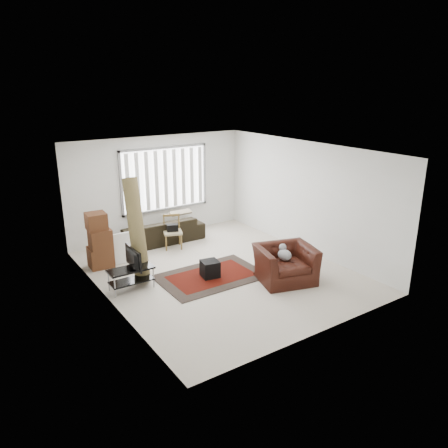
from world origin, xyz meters
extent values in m
plane|color=beige|center=(0.00, 0.00, 0.00)|extent=(6.00, 6.00, 0.00)
cube|color=white|center=(0.00, 0.00, 2.70)|extent=(5.00, 6.00, 0.02)
cube|color=white|center=(0.00, 3.00, 1.35)|extent=(5.00, 0.02, 2.70)
cube|color=white|center=(0.00, -3.00, 1.35)|extent=(5.00, 0.02, 2.70)
cube|color=white|center=(-2.50, 0.00, 1.35)|extent=(0.02, 6.00, 2.70)
cube|color=white|center=(2.50, 0.00, 1.35)|extent=(0.02, 6.00, 2.70)
cube|color=white|center=(0.20, 2.98, 1.55)|extent=(2.40, 0.01, 1.60)
cube|color=gray|center=(0.20, 2.96, 1.55)|extent=(2.52, 0.06, 1.72)
cube|color=white|center=(0.20, 2.92, 1.55)|extent=(2.40, 0.02, 1.55)
cube|color=black|center=(-0.30, -0.11, 0.01)|extent=(2.23, 1.49, 0.02)
cube|color=#490E06|center=(-0.30, -0.11, 0.02)|extent=(1.77, 1.03, 0.00)
cube|color=black|center=(-1.95, 0.28, 0.44)|extent=(0.91, 0.41, 0.04)
cube|color=black|center=(-1.95, 0.28, 0.18)|extent=(0.87, 0.38, 0.03)
cylinder|color=#B2B2B7|center=(-2.36, 0.11, 0.23)|extent=(0.03, 0.03, 0.45)
cylinder|color=#B2B2B7|center=(-1.54, 0.11, 0.23)|extent=(0.03, 0.03, 0.45)
cylinder|color=#B2B2B7|center=(-2.36, 0.46, 0.23)|extent=(0.03, 0.03, 0.45)
cylinder|color=#B2B2B7|center=(-1.54, 0.46, 0.23)|extent=(0.03, 0.03, 0.45)
imported|color=black|center=(-1.95, 0.28, 0.67)|extent=(0.10, 0.74, 0.42)
cube|color=black|center=(-0.33, -0.12, 0.20)|extent=(0.41, 0.41, 0.36)
cube|color=brown|center=(-2.08, 1.75, 0.23)|extent=(0.54, 0.50, 0.47)
cube|color=brown|center=(-2.06, 1.72, 0.68)|extent=(0.49, 0.45, 0.42)
cube|color=brown|center=(-2.10, 1.77, 1.08)|extent=(0.45, 0.45, 0.38)
cube|color=silver|center=(-1.51, 1.70, 0.36)|extent=(0.56, 0.17, 0.71)
cylinder|color=brown|center=(-1.58, 0.78, 1.07)|extent=(0.47, 1.01, 2.15)
imported|color=black|center=(-0.15, 2.45, 0.40)|extent=(2.08, 0.93, 0.80)
cube|color=#948761|center=(-0.17, 1.90, 0.42)|extent=(0.58, 0.58, 0.05)
cylinder|color=brown|center=(-0.41, 1.79, 0.21)|extent=(0.04, 0.04, 0.42)
cylinder|color=brown|center=(-0.06, 1.66, 0.21)|extent=(0.04, 0.04, 0.42)
cylinder|color=brown|center=(-0.28, 2.15, 0.21)|extent=(0.04, 0.04, 0.42)
cylinder|color=brown|center=(0.08, 2.01, 0.21)|extent=(0.04, 0.04, 0.42)
cube|color=brown|center=(-0.10, 2.09, 0.81)|extent=(0.41, 0.19, 0.06)
cube|color=brown|center=(-0.27, 2.16, 0.63)|extent=(0.05, 0.05, 0.42)
cube|color=brown|center=(0.08, 2.02, 0.63)|extent=(0.05, 0.05, 0.42)
cube|color=black|center=(-0.17, 1.90, 0.53)|extent=(0.32, 0.25, 0.18)
imported|color=black|center=(0.90, -1.14, 0.43)|extent=(1.40, 1.30, 0.86)
ellipsoid|color=#59595B|center=(0.90, -1.14, 0.56)|extent=(0.31, 0.36, 0.21)
sphere|color=#59595B|center=(0.95, -0.98, 0.69)|extent=(0.16, 0.16, 0.16)
camera|label=1|loc=(-4.87, -7.43, 3.99)|focal=35.00mm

